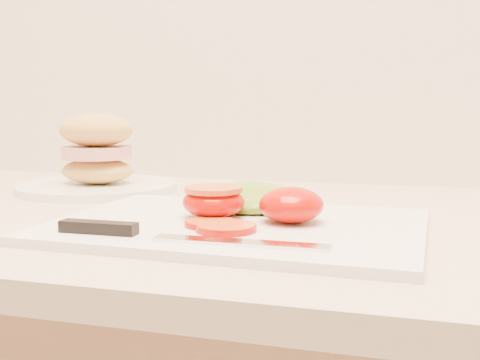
# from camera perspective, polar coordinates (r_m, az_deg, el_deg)

# --- Properties ---
(cutting_board) EXTENTS (0.41, 0.30, 0.01)m
(cutting_board) POSITION_cam_1_polar(r_m,az_deg,el_deg) (0.66, -0.24, -4.39)
(cutting_board) COLOR white
(cutting_board) RESTS_ON counter
(tomato_half_dome) EXTENTS (0.07, 0.07, 0.04)m
(tomato_half_dome) POSITION_cam_1_polar(r_m,az_deg,el_deg) (0.66, 4.88, -2.36)
(tomato_half_dome) COLOR #BD1300
(tomato_half_dome) RESTS_ON cutting_board
(tomato_half_cut) EXTENTS (0.07, 0.07, 0.04)m
(tomato_half_cut) POSITION_cam_1_polar(r_m,az_deg,el_deg) (0.68, -2.52, -1.96)
(tomato_half_cut) COLOR #BD1300
(tomato_half_cut) RESTS_ON cutting_board
(tomato_slice_0) EXTENTS (0.06, 0.06, 0.01)m
(tomato_slice_0) POSITION_cam_1_polar(r_m,az_deg,el_deg) (0.61, -1.34, -4.53)
(tomato_slice_0) COLOR orange
(tomato_slice_0) RESTS_ON cutting_board
(tomato_slice_1) EXTENTS (0.05, 0.05, 0.01)m
(tomato_slice_1) POSITION_cam_1_polar(r_m,az_deg,el_deg) (0.64, -2.82, -4.11)
(tomato_slice_1) COLOR orange
(tomato_slice_1) RESTS_ON cutting_board
(lettuce_leaf_0) EXTENTS (0.17, 0.15, 0.03)m
(lettuce_leaf_0) POSITION_cam_1_polar(r_m,az_deg,el_deg) (0.74, 0.56, -1.68)
(lettuce_leaf_0) COLOR #84A92C
(lettuce_leaf_0) RESTS_ON cutting_board
(knife) EXTENTS (0.27, 0.03, 0.01)m
(knife) POSITION_cam_1_polar(r_m,az_deg,el_deg) (0.59, -8.39, -5.00)
(knife) COLOR silver
(knife) RESTS_ON cutting_board
(sandwich_plate) EXTENTS (0.25, 0.25, 0.12)m
(sandwich_plate) POSITION_cam_1_polar(r_m,az_deg,el_deg) (0.98, -13.39, 1.60)
(sandwich_plate) COLOR white
(sandwich_plate) RESTS_ON counter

